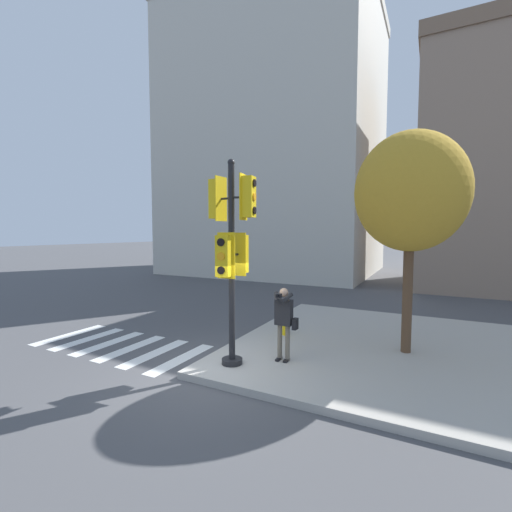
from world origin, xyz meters
TOP-DOWN VIEW (x-y plane):
  - ground_plane at (0.00, 0.00)m, footprint 160.00×160.00m
  - sidewalk_corner at (3.50, 3.50)m, footprint 8.00×8.00m
  - crosswalk_stripes at (-3.43, 0.49)m, footprint 4.84×2.34m
  - traffic_signal_pole at (0.33, 0.48)m, footprint 1.16×1.15m
  - person_photographer at (1.32, 1.21)m, footprint 0.58×0.54m
  - street_tree at (3.87, 3.17)m, footprint 2.70×2.70m
  - fire_hydrant at (0.58, 3.11)m, footprint 0.19×0.25m
  - building_left at (-7.05, 20.00)m, footprint 15.27×13.42m

SIDE VIEW (x-z plane):
  - ground_plane at x=0.00m, z-range 0.00..0.00m
  - crosswalk_stripes at x=-3.43m, z-range 0.00..0.01m
  - sidewalk_corner at x=3.50m, z-range 0.00..0.16m
  - fire_hydrant at x=0.58m, z-range 0.16..0.93m
  - person_photographer at x=1.32m, z-range 0.34..2.08m
  - traffic_signal_pole at x=0.33m, z-range 0.64..5.33m
  - street_tree at x=3.87m, z-range 1.43..6.98m
  - building_left at x=-7.05m, z-range 0.01..20.85m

